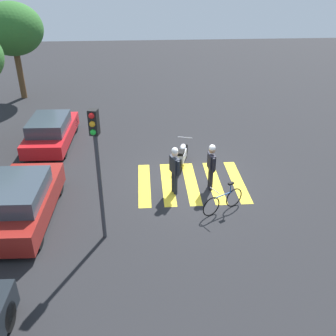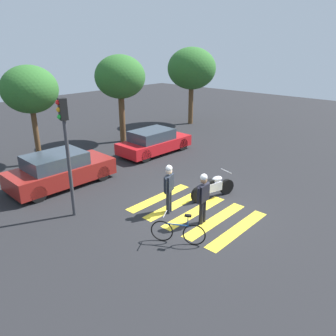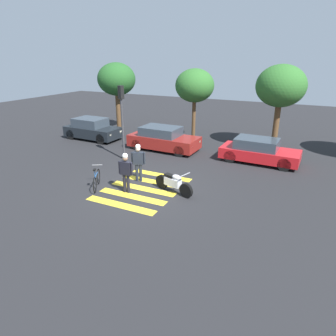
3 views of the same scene
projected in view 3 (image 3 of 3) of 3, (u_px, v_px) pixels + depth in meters
name	position (u px, v px, depth m)	size (l,w,h in m)	color
ground_plane	(143.00, 189.00, 13.68)	(60.00, 60.00, 0.00)	#232326
police_motorcycle	(173.00, 183.00, 13.12)	(2.00, 0.83, 1.03)	black
leaning_bicycle	(97.00, 180.00, 13.63)	(0.88, 1.51, 1.01)	black
officer_on_foot	(126.00, 170.00, 12.95)	(0.68, 0.24, 1.80)	black
officer_by_motorcycle	(138.00, 160.00, 14.16)	(0.64, 0.36, 1.83)	#1E232D
crosswalk_stripes	(143.00, 188.00, 13.68)	(3.18, 4.05, 0.01)	yellow
car_black_suv	(92.00, 129.00, 21.57)	(4.05, 1.94, 1.49)	black
car_maroon_wagon	(163.00, 139.00, 19.12)	(4.47, 2.02, 1.45)	black
car_red_convertible	(259.00, 151.00, 16.86)	(4.28, 1.90, 1.35)	black
traffic_light_pole	(122.00, 111.00, 16.56)	(0.35, 0.29, 4.15)	#38383D
street_tree_near	(117.00, 80.00, 23.12)	(2.89, 2.89, 5.17)	brown
street_tree_mid	(195.00, 86.00, 20.53)	(2.64, 2.64, 4.85)	brown
street_tree_far	(281.00, 87.00, 18.17)	(2.97, 2.97, 5.19)	brown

